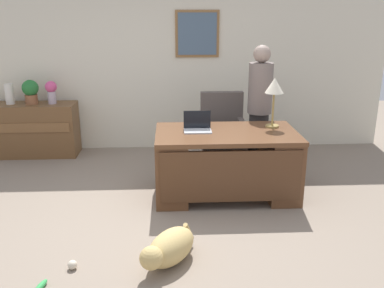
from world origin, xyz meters
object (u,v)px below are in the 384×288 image
object	(u,v)px
desk	(226,162)
potted_plant	(31,91)
credenza	(33,130)
dog_toy_ball	(72,265)
laptop	(197,126)
dog_toy_bone	(40,287)
armchair	(223,134)
person_standing	(259,108)
vase_with_flowers	(51,91)
vase_empty	(9,94)
dog_lying	(169,248)
desk_lamp	(274,89)

from	to	relation	value
desk	potted_plant	size ratio (longest dim) A/B	4.59
credenza	dog_toy_ball	xyz separation A→B (m)	(1.24, -3.11, -0.36)
credenza	laptop	bearing A→B (deg)	-32.51
dog_toy_bone	desk	bearing A→B (deg)	45.50
armchair	person_standing	size ratio (longest dim) A/B	0.61
dog_toy_bone	vase_with_flowers	bearing A→B (deg)	101.77
vase_empty	vase_with_flowers	bearing A→B (deg)	0.00
vase_with_flowers	dog_toy_bone	bearing A→B (deg)	-78.23
laptop	person_standing	bearing A→B (deg)	38.78
credenza	potted_plant	bearing A→B (deg)	2.12
laptop	dog_toy_ball	size ratio (longest dim) A/B	3.94
vase_with_flowers	dog_toy_bone	world-z (taller)	vase_with_flowers
credenza	dog_lying	world-z (taller)	credenza
desk_lamp	armchair	bearing A→B (deg)	121.90
dog_lying	dog_toy_ball	world-z (taller)	dog_lying
credenza	potted_plant	world-z (taller)	potted_plant
dog_lying	potted_plant	world-z (taller)	potted_plant
desk	desk_lamp	xyz separation A→B (m)	(0.58, 0.21, 0.83)
person_standing	dog_lying	world-z (taller)	person_standing
desk	person_standing	xyz separation A→B (m)	(0.54, 0.80, 0.47)
dog_lying	laptop	world-z (taller)	laptop
potted_plant	desk_lamp	bearing A→B (deg)	-23.43
vase_with_flowers	vase_empty	bearing A→B (deg)	180.00
credenza	desk_lamp	world-z (taller)	desk_lamp
person_standing	dog_toy_bone	distance (m)	3.51
desk_lamp	laptop	bearing A→B (deg)	-172.94
armchair	person_standing	xyz separation A→B (m)	(0.46, -0.21, 0.42)
desk	laptop	bearing A→B (deg)	163.71
vase_with_flowers	potted_plant	distance (m)	0.30
dog_lying	dog_toy_ball	distance (m)	0.84
vase_with_flowers	vase_empty	distance (m)	0.62
laptop	desk	bearing A→B (deg)	-16.29
potted_plant	desk	bearing A→B (deg)	-31.10
vase_empty	dog_toy_ball	size ratio (longest dim) A/B	3.72
person_standing	desk	bearing A→B (deg)	-123.89
credenza	vase_empty	size ratio (longest dim) A/B	4.41
desk	dog_lying	world-z (taller)	desk
laptop	desk_lamp	distance (m)	1.01
dog_toy_ball	desk	bearing A→B (deg)	44.11
armchair	laptop	xyz separation A→B (m)	(-0.42, -0.92, 0.37)
desk	dog_toy_bone	distance (m)	2.48
person_standing	armchair	bearing A→B (deg)	155.48
desk	armchair	world-z (taller)	armchair
credenza	person_standing	world-z (taller)	person_standing
person_standing	dog_lying	xyz separation A→B (m)	(-1.22, -2.24, -0.73)
desk_lamp	potted_plant	world-z (taller)	desk_lamp
vase_empty	credenza	bearing A→B (deg)	-0.27
potted_plant	dog_toy_ball	size ratio (longest dim) A/B	4.43
person_standing	dog_toy_bone	size ratio (longest dim) A/B	8.74
person_standing	potted_plant	world-z (taller)	person_standing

